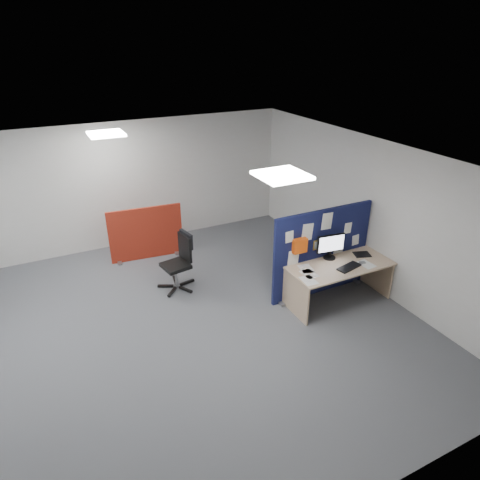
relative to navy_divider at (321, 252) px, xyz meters
name	(u,v)px	position (x,y,z in m)	size (l,w,h in m)	color
floor	(128,344)	(-3.46, 0.08, -0.81)	(9.00, 9.00, 0.00)	#575A5F
ceiling	(104,173)	(-3.46, 0.08, 1.89)	(9.00, 7.00, 0.02)	white
wall_back	(81,192)	(-3.46, 3.58, 0.54)	(9.00, 0.02, 2.70)	silver
wall_front	(220,477)	(-3.46, -3.42, 0.54)	(9.00, 0.02, 2.70)	silver
wall_right	(368,212)	(1.04, 0.08, 0.54)	(0.02, 7.00, 2.70)	silver
ceiling_lights	(119,160)	(-3.13, 0.74, 1.86)	(4.10, 4.10, 0.04)	white
navy_divider	(321,252)	(0.00, 0.00, 0.00)	(1.96, 0.30, 1.62)	#0F143A
main_desk	(338,272)	(0.12, -0.35, -0.25)	(1.82, 0.81, 0.73)	tan
monitor_main	(331,245)	(0.10, -0.12, 0.17)	(0.51, 0.21, 0.45)	black
keyboard	(349,267)	(0.18, -0.55, -0.07)	(0.45, 0.18, 0.03)	black
mouse	(362,263)	(0.48, -0.53, -0.07)	(0.10, 0.06, 0.03)	gray
paper_tray	(362,254)	(0.69, -0.28, -0.08)	(0.28, 0.22, 0.01)	black
red_divider	(146,234)	(-2.42, 2.69, -0.26)	(1.50, 0.30, 1.13)	maroon
office_chair	(180,258)	(-2.16, 1.29, -0.21)	(0.70, 0.69, 1.05)	black
desk_papers	(323,272)	(-0.29, -0.46, -0.08)	(1.41, 0.65, 0.00)	white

